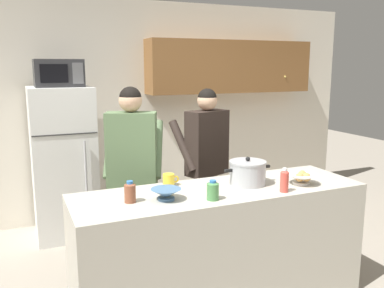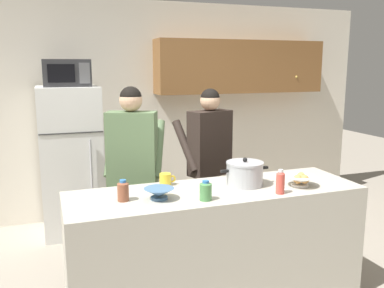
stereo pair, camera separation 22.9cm
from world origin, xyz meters
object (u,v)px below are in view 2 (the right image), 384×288
(refrigerator, at_px, (71,161))
(cooking_pot, at_px, (245,174))
(microwave, at_px, (67,73))
(person_near_pot, at_px, (133,158))
(bread_bowl, at_px, (300,180))
(bottle_mid_counter, at_px, (123,191))
(bottle_far_corner, at_px, (206,190))
(person_by_sink, at_px, (209,152))
(empty_bowl, at_px, (159,193))
(bottle_near_edge, at_px, (280,182))
(coffee_mug, at_px, (166,179))

(refrigerator, height_order, cooking_pot, refrigerator)
(refrigerator, distance_m, microwave, 0.95)
(person_near_pot, height_order, cooking_pot, person_near_pot)
(cooking_pot, distance_m, bread_bowl, 0.43)
(bottle_mid_counter, distance_m, bottle_far_corner, 0.57)
(person_by_sink, height_order, empty_bowl, person_by_sink)
(bottle_far_corner, bearing_deg, cooking_pot, 29.32)
(refrigerator, height_order, microwave, microwave)
(person_by_sink, bearing_deg, empty_bowl, -128.43)
(cooking_pot, height_order, bottle_near_edge, cooking_pot)
(refrigerator, bearing_deg, bottle_far_corner, -69.33)
(microwave, distance_m, empty_bowl, 2.12)
(refrigerator, xyz_separation_m, person_by_sink, (1.24, -0.97, 0.20))
(person_near_pot, height_order, coffee_mug, person_near_pot)
(person_near_pot, distance_m, bottle_mid_counter, 0.78)
(refrigerator, distance_m, bottle_mid_counter, 1.90)
(microwave, bearing_deg, empty_bowl, -76.01)
(bottle_near_edge, relative_size, bottle_far_corner, 1.29)
(person_near_pot, relative_size, coffee_mug, 12.71)
(microwave, bearing_deg, person_by_sink, -37.37)
(person_by_sink, height_order, bottle_far_corner, person_by_sink)
(person_near_pot, bearing_deg, bottle_mid_counter, -106.44)
(coffee_mug, height_order, bottle_far_corner, bottle_far_corner)
(microwave, distance_m, bottle_far_corner, 2.30)
(microwave, distance_m, cooking_pot, 2.28)
(microwave, height_order, bread_bowl, microwave)
(person_by_sink, relative_size, empty_bowl, 7.59)
(bottle_mid_counter, bearing_deg, empty_bowl, -12.10)
(bread_bowl, distance_m, bottle_far_corner, 0.81)
(person_near_pot, bearing_deg, coffee_mug, -72.22)
(microwave, height_order, cooking_pot, microwave)
(coffee_mug, height_order, empty_bowl, coffee_mug)
(bread_bowl, distance_m, empty_bowl, 1.11)
(person_by_sink, height_order, bottle_near_edge, person_by_sink)
(refrigerator, distance_m, bottle_near_edge, 2.49)
(empty_bowl, bearing_deg, coffee_mug, 66.30)
(microwave, xyz_separation_m, bottle_mid_counter, (0.23, -1.85, -0.77))
(bread_bowl, height_order, bottle_far_corner, bottle_far_corner)
(empty_bowl, height_order, bottle_mid_counter, bottle_mid_counter)
(person_by_sink, bearing_deg, person_near_pot, -168.52)
(bread_bowl, bearing_deg, cooking_pot, 156.93)
(person_by_sink, xyz_separation_m, bottle_mid_counter, (-1.00, -0.91, -0.02))
(refrigerator, distance_m, empty_bowl, 1.99)
(microwave, xyz_separation_m, bottle_far_corner, (0.77, -2.03, -0.77))
(empty_bowl, bearing_deg, person_near_pot, 91.40)
(cooking_pot, distance_m, bottle_far_corner, 0.48)
(microwave, bearing_deg, cooking_pot, -56.45)
(person_by_sink, relative_size, bread_bowl, 6.60)
(refrigerator, relative_size, empty_bowl, 7.57)
(cooking_pot, bearing_deg, person_near_pot, 136.75)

